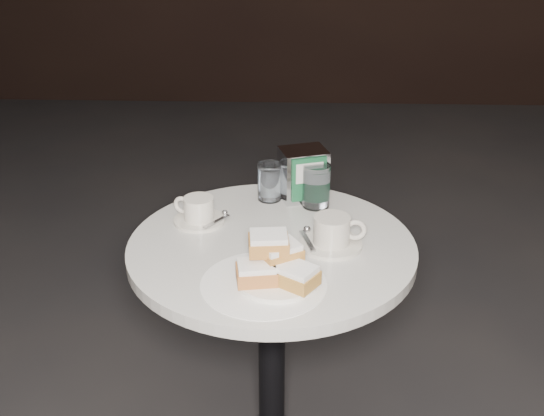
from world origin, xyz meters
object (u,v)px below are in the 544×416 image
Objects in this scene: coffee_cup_left at (199,211)px; napkin_dispenser at (303,174)px; coffee_cup_right at (332,234)px; water_glass_right at (316,186)px; cafe_table at (272,311)px; water_glass_left at (270,182)px; beignet_plate at (276,266)px.

napkin_dispenser is at bearing 51.93° from coffee_cup_left.
coffee_cup_left is 1.06× the size of coffee_cup_right.
coffee_cup_left is 0.32m from water_glass_right.
water_glass_right is 0.83× the size of napkin_dispenser.
cafe_table is 6.27× the size of water_glass_right.
cafe_table is 4.37× the size of coffee_cup_left.
water_glass_left is 0.88× the size of water_glass_right.
cafe_table is 0.32m from coffee_cup_left.
coffee_cup_right is at bearing -93.68° from napkin_dispenser.
cafe_table is at bearing 175.98° from coffee_cup_right.
beignet_plate is at bearing -115.78° from napkin_dispenser.
cafe_table is 4.64× the size of coffee_cup_right.
water_glass_left is (-0.03, 0.43, 0.01)m from beignet_plate.
beignet_plate is 1.37× the size of napkin_dispenser.
water_glass_right is at bearing 62.23° from cafe_table.
coffee_cup_left is at bearing -167.55° from napkin_dispenser.
water_glass_right reaches higher than coffee_cup_left.
cafe_table is at bearing -124.12° from napkin_dispenser.
beignet_plate reaches higher than cafe_table.
napkin_dispenser reaches higher than cafe_table.
water_glass_right is (-0.03, 0.22, 0.02)m from coffee_cup_right.
coffee_cup_left is at bearing 160.65° from coffee_cup_right.
coffee_cup_right is at bearing 2.78° from coffee_cup_left.
beignet_plate is 1.89× the size of water_glass_left.
beignet_plate is at bearing -103.84° from water_glass_right.
water_glass_left is at bearing 170.50° from napkin_dispenser.
coffee_cup_left is at bearing -140.89° from water_glass_left.
water_glass_right is at bearing 40.78° from coffee_cup_left.
water_glass_right is (0.30, 0.11, 0.03)m from coffee_cup_left.
coffee_cup_left reaches higher than cafe_table.
coffee_cup_right is 0.30m from water_glass_left.
napkin_dispenser is (-0.07, 0.27, 0.04)m from coffee_cup_right.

